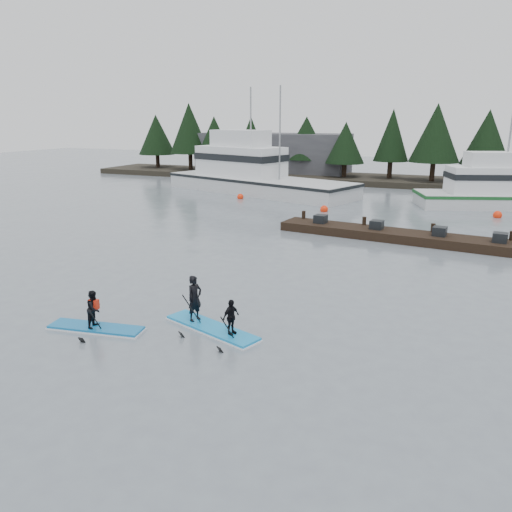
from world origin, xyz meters
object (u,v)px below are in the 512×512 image
at_px(floating_dock, 411,237).
at_px(fishing_boat_large, 254,183).
at_px(fishing_boat_medium, 505,199).
at_px(paddleboard_duo, 210,315).
at_px(paddleboard_solo, 95,317).

bearing_deg(floating_dock, fishing_boat_large, 144.13).
distance_m(fishing_boat_large, fishing_boat_medium, 21.43).
height_order(fishing_boat_medium, paddleboard_duo, fishing_boat_medium).
bearing_deg(paddleboard_duo, fishing_boat_large, 129.49).
distance_m(fishing_boat_large, paddleboard_solo, 32.28).
bearing_deg(fishing_boat_large, paddleboard_solo, -57.72).
distance_m(floating_dock, paddleboard_duo, 15.89).
bearing_deg(fishing_boat_medium, fishing_boat_large, 160.81).
distance_m(fishing_boat_medium, floating_dock, 15.72).
bearing_deg(paddleboard_solo, fishing_boat_medium, 57.19).
xyz_separation_m(fishing_boat_large, paddleboard_duo, (11.28, -29.82, -0.31)).
bearing_deg(floating_dock, fishing_boat_medium, 76.30).
xyz_separation_m(fishing_boat_large, paddleboard_solo, (7.82, -31.31, -0.37)).
height_order(floating_dock, paddleboard_solo, paddleboard_solo).
height_order(floating_dock, paddleboard_duo, paddleboard_duo).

